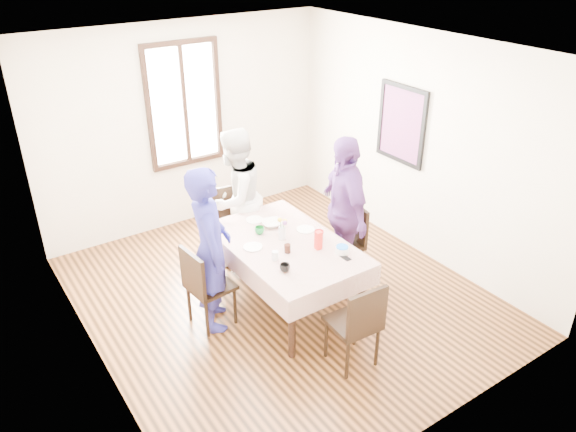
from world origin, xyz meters
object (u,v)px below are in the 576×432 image
object	(u,v)px
chair_right	(342,244)
chair_far	(234,226)
person_right	(342,212)
chair_near	(353,322)
chair_left	(211,286)
person_far	(234,198)
dining_table	(285,274)
person_left	(210,250)

from	to	relation	value
chair_right	chair_far	distance (m)	1.34
person_right	chair_near	bearing A→B (deg)	-17.32
chair_left	person_far	world-z (taller)	person_far
chair_left	chair_right	size ratio (longest dim) A/B	1.00
chair_left	chair_right	world-z (taller)	same
chair_near	chair_right	bearing A→B (deg)	58.46
dining_table	chair_right	world-z (taller)	chair_right
chair_far	person_right	xyz separation A→B (m)	(0.79, -1.06, 0.42)
person_far	person_left	bearing A→B (deg)	25.23
chair_far	person_far	xyz separation A→B (m)	(0.00, -0.02, 0.39)
person_far	chair_left	bearing A→B (deg)	24.47
chair_left	chair_near	world-z (taller)	same
chair_left	person_far	distance (m)	1.30
person_left	person_far	size ratio (longest dim) A/B	1.03
dining_table	person_left	bearing A→B (deg)	169.16
chair_near	chair_left	bearing A→B (deg)	126.24
chair_right	person_right	size ratio (longest dim) A/B	0.52
chair_far	chair_near	xyz separation A→B (m)	(0.00, -2.22, 0.00)
chair_left	dining_table	bearing A→B (deg)	73.81
chair_left	chair_far	world-z (taller)	same
chair_right	person_far	world-z (taller)	person_far
dining_table	chair_near	bearing A→B (deg)	-90.00
chair_near	person_left	size ratio (longest dim) A/B	0.52
dining_table	chair_far	xyz separation A→B (m)	(0.00, 1.11, 0.08)
dining_table	chair_far	distance (m)	1.11
chair_near	person_right	xyz separation A→B (m)	(0.79, 1.16, 0.42)
chair_left	chair_near	size ratio (longest dim) A/B	1.00
person_far	person_right	world-z (taller)	person_right
chair_right	chair_far	size ratio (longest dim) A/B	1.00
dining_table	chair_left	xyz separation A→B (m)	(-0.81, 0.15, 0.08)
chair_far	person_left	size ratio (longest dim) A/B	0.52
chair_near	person_far	distance (m)	2.24
dining_table	chair_near	size ratio (longest dim) A/B	1.78
chair_right	person_right	world-z (taller)	person_right
chair_far	chair_near	world-z (taller)	same
chair_left	person_left	bearing A→B (deg)	84.36
chair_right	person_right	distance (m)	0.42
dining_table	person_far	bearing A→B (deg)	90.00
person_left	chair_right	bearing A→B (deg)	-72.39
chair_far	person_far	bearing A→B (deg)	97.85
person_left	chair_near	bearing A→B (deg)	-126.70
person_right	chair_far	bearing A→B (deg)	-126.31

